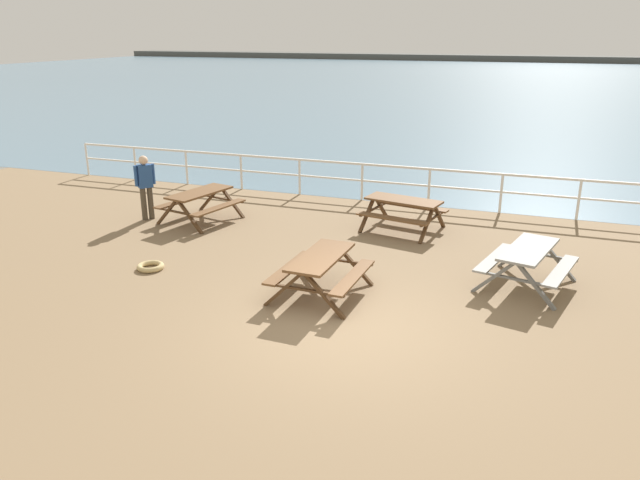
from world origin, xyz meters
name	(u,v)px	position (x,y,z in m)	size (l,w,h in m)	color
ground_plane	(343,331)	(0.00, 0.00, -0.10)	(30.00, 24.00, 0.20)	#846B4C
sea_band	(516,83)	(0.00, 52.75, 0.00)	(142.00, 90.00, 0.01)	slate
distant_shoreline	(531,61)	(0.00, 95.75, 0.00)	(142.00, 6.00, 1.80)	#4C4C47
seaward_railing	(430,180)	(0.00, 7.75, 0.75)	(23.07, 0.07, 1.08)	white
picnic_table_near_left	(321,265)	(-0.77, 1.06, 0.58)	(1.61, 1.86, 0.80)	brown
picnic_table_near_right	(200,199)	(-5.23, 4.40, 0.58)	(1.87, 2.09, 0.80)	brown
picnic_table_mid_centre	(528,258)	(2.76, 2.76, 0.58)	(1.88, 2.10, 0.80)	gray
picnic_table_far_left	(403,207)	(-0.21, 5.41, 0.58)	(2.07, 1.85, 0.80)	brown
visitor	(145,183)	(-6.58, 4.07, 0.95)	(0.38, 0.44, 1.66)	#4C4233
rope_coil	(151,267)	(-4.49, 1.10, 0.06)	(0.55, 0.55, 0.11)	tan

